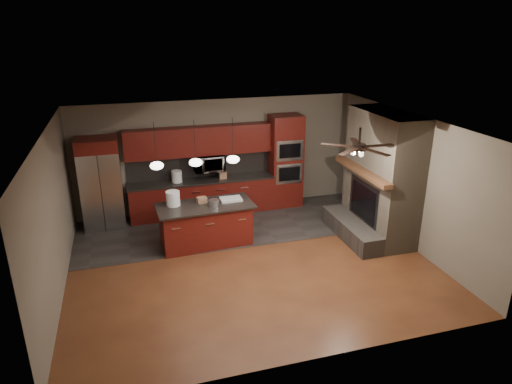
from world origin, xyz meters
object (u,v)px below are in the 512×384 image
object	(u,v)px
oven_tower	(285,161)
white_bucket	(173,198)
cardboard_box	(202,200)
counter_bucket	(177,176)
microwave	(209,163)
paint_can	(214,203)
counter_box	(223,175)
paint_tray	(231,199)
kitchen_island	(206,225)
refrigerator	(101,183)

from	to	relation	value
oven_tower	white_bucket	size ratio (longest dim) A/B	7.65
cardboard_box	counter_bucket	bearing A→B (deg)	92.75
microwave	white_bucket	xyz separation A→B (m)	(-1.07, -1.58, -0.22)
white_bucket	counter_bucket	bearing A→B (deg)	80.11
paint_can	counter_box	bearing A→B (deg)	71.74
white_bucket	paint_tray	distance (m)	1.24
white_bucket	paint_tray	world-z (taller)	white_bucket
oven_tower	paint_tray	world-z (taller)	oven_tower
microwave	oven_tower	bearing A→B (deg)	-1.66
oven_tower	kitchen_island	xyz separation A→B (m)	(-2.40, -1.69, -0.73)
paint_tray	counter_bucket	bearing A→B (deg)	121.78
refrigerator	counter_bucket	distance (m)	1.74
refrigerator	white_bucket	size ratio (longest dim) A/B	6.83
refrigerator	cardboard_box	world-z (taller)	refrigerator
counter_box	microwave	bearing A→B (deg)	168.45
microwave	paint_tray	xyz separation A→B (m)	(0.16, -1.63, -0.36)
oven_tower	paint_tray	xyz separation A→B (m)	(-1.81, -1.57, -0.25)
kitchen_island	refrigerator	bearing A→B (deg)	139.67
white_bucket	counter_box	size ratio (longest dim) A/B	1.59
white_bucket	counter_bucket	size ratio (longest dim) A/B	1.10
microwave	counter_box	xyz separation A→B (m)	(0.32, -0.10, -0.30)
oven_tower	white_bucket	bearing A→B (deg)	-153.42
microwave	kitchen_island	distance (m)	1.98
white_bucket	cardboard_box	bearing A→B (deg)	-2.31
kitchen_island	paint_can	distance (m)	0.56
oven_tower	counter_box	xyz separation A→B (m)	(-1.65, -0.04, -0.19)
oven_tower	counter_box	bearing A→B (deg)	-178.52
oven_tower	cardboard_box	xyz separation A→B (m)	(-2.44, -1.55, -0.21)
paint_can	cardboard_box	world-z (taller)	paint_can
microwave	counter_bucket	size ratio (longest dim) A/B	2.58
refrigerator	counter_bucket	bearing A→B (deg)	2.68
kitchen_island	paint_tray	world-z (taller)	paint_tray
cardboard_box	counter_bucket	distance (m)	1.59
microwave	paint_tray	bearing A→B (deg)	-84.33
cardboard_box	microwave	bearing A→B (deg)	64.38
cardboard_box	counter_box	size ratio (longest dim) A/B	1.01
white_bucket	paint_can	xyz separation A→B (m)	(0.82, -0.27, -0.09)
oven_tower	paint_can	world-z (taller)	oven_tower
kitchen_island	paint_tray	size ratio (longest dim) A/B	4.53
refrigerator	counter_box	size ratio (longest dim) A/B	10.84
kitchen_island	counter_bucket	bearing A→B (deg)	99.54
oven_tower	counter_bucket	xyz separation A→B (m)	(-2.78, 0.01, -0.15)
microwave	counter_bucket	bearing A→B (deg)	-176.43
kitchen_island	paint_tray	distance (m)	0.77
oven_tower	counter_box	distance (m)	1.66
paint_tray	oven_tower	bearing A→B (deg)	41.38
counter_bucket	counter_box	xyz separation A→B (m)	(1.12, -0.05, -0.04)
refrigerator	counter_bucket	world-z (taller)	refrigerator
white_bucket	counter_bucket	xyz separation A→B (m)	(0.27, 1.53, -0.03)
oven_tower	paint_can	size ratio (longest dim) A/B	11.72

